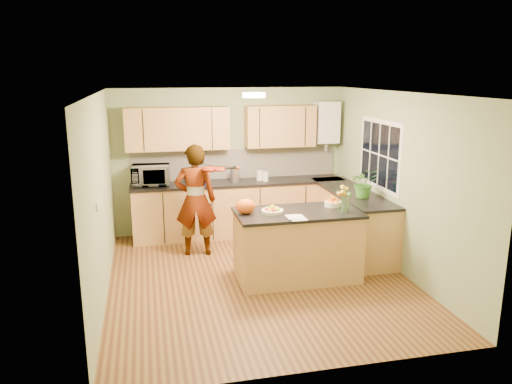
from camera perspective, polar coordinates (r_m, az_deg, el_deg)
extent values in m
plane|color=#542E18|center=(6.95, 0.32, -9.81)|extent=(4.50, 4.50, 0.00)
cube|color=white|center=(6.39, 0.35, 11.25)|extent=(4.00, 4.50, 0.02)
cube|color=#97AA79|center=(8.72, -2.98, 3.59)|extent=(4.00, 0.02, 2.50)
cube|color=#97AA79|center=(4.48, 6.83, -6.20)|extent=(4.00, 0.02, 2.50)
cube|color=#97AA79|center=(6.42, -17.33, -0.64)|extent=(0.02, 4.50, 2.50)
cube|color=#97AA79|center=(7.26, 15.91, 1.05)|extent=(0.02, 4.50, 2.50)
cube|color=tan|center=(8.62, -1.93, -1.96)|extent=(3.60, 0.60, 0.90)
cube|color=black|center=(8.50, -1.94, 1.07)|extent=(3.64, 0.62, 0.04)
cube|color=tan|center=(8.07, 10.82, -3.30)|extent=(0.60, 2.20, 0.90)
cube|color=black|center=(7.94, 10.90, -0.06)|extent=(0.62, 2.24, 0.04)
cube|color=white|center=(8.73, -2.32, 3.28)|extent=(3.60, 0.02, 0.52)
cube|color=tan|center=(8.36, -8.97, 7.17)|extent=(1.70, 0.34, 0.70)
cube|color=tan|center=(8.65, 2.76, 7.53)|extent=(1.20, 0.34, 0.70)
cube|color=white|center=(8.92, 8.07, 7.91)|extent=(0.40, 0.30, 0.72)
cylinder|color=#BABABF|center=(8.97, 7.99, 5.37)|extent=(0.06, 0.06, 0.20)
cube|color=white|center=(7.73, 13.92, 4.17)|extent=(0.01, 1.30, 1.05)
cube|color=black|center=(7.72, 13.89, 4.17)|extent=(0.01, 1.18, 0.92)
cube|color=white|center=(5.83, -17.66, -1.57)|extent=(0.02, 0.09, 0.09)
cylinder|color=#FFEABF|center=(6.68, -0.24, 11.01)|extent=(0.30, 0.30, 0.06)
cylinder|color=white|center=(6.68, -0.24, 11.27)|extent=(0.10, 0.10, 0.02)
cube|color=tan|center=(6.81, 4.72, -6.23)|extent=(1.62, 0.81, 0.91)
cube|color=black|center=(6.67, 4.80, -2.39)|extent=(1.66, 0.85, 0.04)
cylinder|color=beige|center=(6.56, 1.89, -2.23)|extent=(0.29, 0.29, 0.04)
cylinder|color=beige|center=(6.97, 8.76, -1.34)|extent=(0.23, 0.23, 0.07)
cylinder|color=silver|center=(6.68, 10.21, -1.48)|extent=(0.10, 0.10, 0.20)
ellipsoid|color=#E75513|center=(6.51, -1.20, -1.65)|extent=(0.32, 0.30, 0.20)
cube|color=white|center=(6.36, 4.75, -2.94)|extent=(0.20, 0.27, 0.01)
imported|color=tan|center=(7.63, -6.93, -0.94)|extent=(0.67, 0.49, 1.72)
imported|color=white|center=(8.36, -11.94, 1.89)|extent=(0.63, 0.45, 0.33)
cube|color=navy|center=(8.39, -6.62, 1.72)|extent=(0.30, 0.24, 0.22)
cylinder|color=#BABABF|center=(8.46, -2.44, 1.95)|extent=(0.17, 0.17, 0.23)
sphere|color=black|center=(8.43, -2.45, 2.99)|extent=(0.08, 0.08, 0.08)
cylinder|color=beige|center=(8.57, 0.43, 1.90)|extent=(0.14, 0.14, 0.17)
cylinder|color=white|center=(8.52, 1.08, 1.80)|extent=(0.13, 0.13, 0.16)
imported|color=#3B7C29|center=(7.53, 12.28, 1.02)|extent=(0.46, 0.41, 0.45)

